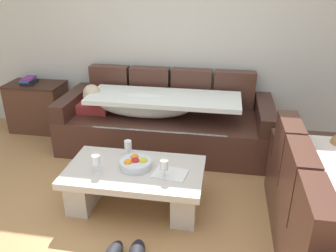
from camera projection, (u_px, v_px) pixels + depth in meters
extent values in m
plane|color=#AF7F4B|center=(130.00, 240.00, 2.72)|extent=(14.00, 14.00, 0.00)
cube|color=beige|center=(173.00, 27.00, 4.10)|extent=(9.00, 0.10, 2.70)
cube|color=#492A20|center=(165.00, 132.00, 4.08)|extent=(2.43, 0.92, 0.42)
cube|color=#492A20|center=(110.00, 84.00, 4.36)|extent=(0.49, 0.16, 0.46)
cube|color=#492A20|center=(150.00, 86.00, 4.28)|extent=(0.49, 0.16, 0.46)
cube|color=#492A20|center=(191.00, 88.00, 4.20)|extent=(0.49, 0.16, 0.46)
cube|color=#492A20|center=(234.00, 90.00, 4.12)|extent=(0.49, 0.16, 0.46)
cube|color=#3A221A|center=(73.00, 102.00, 4.12)|extent=(0.18, 0.92, 0.20)
cube|color=#3A221A|center=(265.00, 114.00, 3.78)|extent=(0.18, 0.92, 0.20)
cube|color=#B23838|center=(95.00, 107.00, 4.09)|extent=(0.36, 0.28, 0.11)
sphere|color=beige|center=(92.00, 95.00, 3.99)|extent=(0.21, 0.21, 0.21)
sphere|color=#CCB793|center=(92.00, 93.00, 3.98)|extent=(0.20, 0.20, 0.20)
ellipsoid|color=white|center=(144.00, 105.00, 3.92)|extent=(1.10, 0.44, 0.28)
cube|color=white|center=(164.00, 98.00, 3.83)|extent=(1.70, 0.60, 0.05)
cube|color=white|center=(158.00, 147.00, 3.67)|extent=(1.44, 0.04, 0.38)
cube|color=#492A20|center=(314.00, 227.00, 1.90)|extent=(0.16, 0.46, 0.46)
cube|color=#492A20|center=(298.00, 180.00, 2.34)|extent=(0.16, 0.46, 0.46)
cube|color=#492A20|center=(288.00, 147.00, 2.78)|extent=(0.16, 0.46, 0.46)
cube|color=#3A221A|center=(324.00, 146.00, 3.08)|extent=(0.92, 0.18, 0.20)
cube|color=gray|center=(332.00, 165.00, 2.85)|extent=(0.28, 0.36, 0.11)
cube|color=beige|center=(135.00, 172.00, 3.00)|extent=(1.20, 0.68, 0.06)
cube|color=beige|center=(87.00, 185.00, 3.15)|extent=(0.20, 0.54, 0.32)
cube|color=beige|center=(186.00, 195.00, 3.01)|extent=(0.20, 0.54, 0.32)
cylinder|color=silver|center=(136.00, 164.00, 2.99)|extent=(0.28, 0.28, 0.07)
sphere|color=orange|center=(135.00, 158.00, 3.03)|extent=(0.08, 0.08, 0.08)
sphere|color=#B31F25|center=(135.00, 162.00, 2.98)|extent=(0.08, 0.08, 0.08)
sphere|color=gold|center=(143.00, 162.00, 2.98)|extent=(0.08, 0.08, 0.08)
sphere|color=orange|center=(128.00, 164.00, 2.95)|extent=(0.08, 0.08, 0.08)
cylinder|color=silver|center=(97.00, 172.00, 2.93)|extent=(0.06, 0.06, 0.01)
cylinder|color=silver|center=(97.00, 168.00, 2.91)|extent=(0.01, 0.01, 0.07)
cylinder|color=silver|center=(96.00, 160.00, 2.88)|extent=(0.07, 0.07, 0.08)
cylinder|color=silver|center=(164.00, 177.00, 2.86)|extent=(0.06, 0.06, 0.01)
cylinder|color=silver|center=(164.00, 173.00, 2.84)|extent=(0.01, 0.01, 0.07)
cylinder|color=silver|center=(164.00, 165.00, 2.81)|extent=(0.07, 0.07, 0.08)
cylinder|color=silver|center=(129.00, 157.00, 3.18)|extent=(0.06, 0.06, 0.01)
cylinder|color=silver|center=(128.00, 153.00, 3.16)|extent=(0.01, 0.01, 0.07)
cylinder|color=silver|center=(128.00, 145.00, 3.13)|extent=(0.07, 0.07, 0.08)
cube|color=white|center=(170.00, 174.00, 2.91)|extent=(0.31, 0.25, 0.01)
cube|color=#502E20|center=(38.00, 108.00, 4.53)|extent=(0.70, 0.42, 0.62)
cube|color=#382016|center=(34.00, 84.00, 4.40)|extent=(0.72, 0.44, 0.02)
cube|color=black|center=(29.00, 82.00, 4.39)|extent=(0.18, 0.23, 0.04)
cube|color=#2D569E|center=(28.00, 80.00, 4.38)|extent=(0.13, 0.22, 0.02)
cube|color=#72337F|center=(29.00, 78.00, 4.37)|extent=(0.15, 0.22, 0.02)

